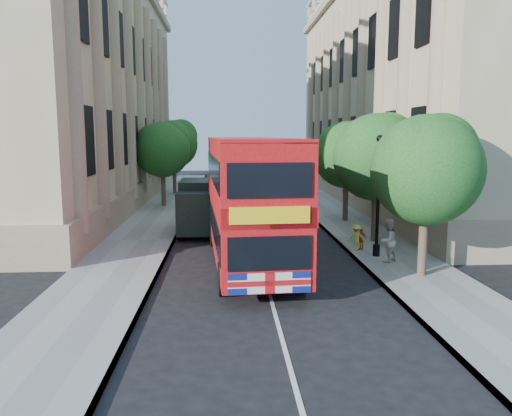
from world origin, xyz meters
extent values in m
plane|color=black|center=(0.00, 0.00, 0.00)|extent=(120.00, 120.00, 0.00)
cube|color=gray|center=(5.75, 10.00, 0.06)|extent=(3.50, 80.00, 0.12)
cube|color=gray|center=(-5.75, 10.00, 0.06)|extent=(3.50, 80.00, 0.12)
cube|color=tan|center=(13.80, 24.00, 9.00)|extent=(12.00, 38.00, 18.00)
cube|color=tan|center=(-13.80, 24.00, 9.00)|extent=(12.00, 38.00, 18.00)
cylinder|color=#473828|center=(5.80, 3.00, 1.43)|extent=(0.32, 0.32, 2.86)
sphere|color=#194B1C|center=(5.80, 3.00, 4.03)|extent=(4.00, 4.00, 4.00)
sphere|color=#194B1C|center=(6.40, 3.40, 4.68)|extent=(2.80, 2.80, 2.80)
sphere|color=#194B1C|center=(5.30, 2.70, 4.55)|extent=(2.60, 2.60, 2.60)
cylinder|color=#473828|center=(5.80, 9.00, 1.50)|extent=(0.32, 0.32, 2.99)
sphere|color=#194B1C|center=(5.80, 9.00, 4.22)|extent=(4.20, 4.20, 4.20)
sphere|color=#194B1C|center=(6.40, 9.40, 4.90)|extent=(2.94, 2.94, 2.94)
sphere|color=#194B1C|center=(5.30, 8.70, 4.76)|extent=(2.73, 2.73, 2.73)
cylinder|color=#473828|center=(5.80, 15.00, 1.45)|extent=(0.32, 0.32, 2.90)
sphere|color=#194B1C|center=(5.80, 15.00, 4.09)|extent=(4.00, 4.00, 4.00)
sphere|color=#194B1C|center=(6.40, 15.40, 4.75)|extent=(2.80, 2.80, 2.80)
sphere|color=#194B1C|center=(5.30, 14.70, 4.62)|extent=(2.60, 2.60, 2.60)
cylinder|color=#473828|center=(-6.00, 22.00, 1.50)|extent=(0.32, 0.32, 2.99)
sphere|color=#194B1C|center=(-6.00, 22.00, 4.22)|extent=(4.00, 4.00, 4.00)
sphere|color=#194B1C|center=(-5.40, 22.40, 4.90)|extent=(2.80, 2.80, 2.80)
sphere|color=#194B1C|center=(-6.50, 21.70, 4.76)|extent=(2.60, 2.60, 2.60)
cylinder|color=#473828|center=(-6.00, 30.00, 1.58)|extent=(0.32, 0.32, 3.17)
sphere|color=#194B1C|center=(-6.00, 30.00, 4.46)|extent=(4.20, 4.20, 4.20)
sphere|color=#194B1C|center=(-5.40, 30.40, 5.18)|extent=(2.94, 2.94, 2.94)
sphere|color=#194B1C|center=(-6.50, 29.70, 5.04)|extent=(2.73, 2.73, 2.73)
cylinder|color=black|center=(5.00, 6.00, 0.37)|extent=(0.30, 0.30, 0.50)
cylinder|color=black|center=(5.00, 6.00, 2.62)|extent=(0.14, 0.14, 5.00)
sphere|color=black|center=(5.00, 6.00, 5.12)|extent=(0.32, 0.32, 0.32)
cube|color=#B70C0F|center=(-0.50, 5.33, 2.79)|extent=(3.58, 11.09, 4.54)
cube|color=black|center=(-0.50, 5.33, 1.78)|extent=(3.60, 10.40, 1.03)
cube|color=black|center=(-0.50, 5.33, 3.97)|extent=(3.60, 10.40, 1.03)
cube|color=yellow|center=(-0.14, -0.12, 2.93)|extent=(2.41, 0.24, 0.52)
cylinder|color=black|center=(-1.55, 1.40, 0.57)|extent=(0.40, 1.17, 1.15)
cylinder|color=black|center=(1.05, 1.57, 0.57)|extent=(0.40, 1.17, 1.15)
cylinder|color=black|center=(-2.03, 8.86, 0.57)|extent=(0.40, 1.17, 1.15)
cylinder|color=black|center=(0.56, 9.03, 0.57)|extent=(0.40, 1.17, 1.15)
cube|color=black|center=(-2.90, 10.49, 1.37)|extent=(2.03, 1.82, 2.13)
cube|color=black|center=(-2.90, 9.63, 1.62)|extent=(1.82, 0.10, 0.71)
cube|color=black|center=(-2.90, 12.72, 1.57)|extent=(2.03, 3.24, 2.53)
cube|color=black|center=(-2.90, 12.11, 0.35)|extent=(1.83, 4.86, 0.25)
cylinder|color=black|center=(-3.81, 10.39, 0.40)|extent=(0.22, 0.81, 0.81)
cylinder|color=black|center=(-1.99, 10.39, 0.40)|extent=(0.22, 0.81, 0.81)
cylinder|color=black|center=(-3.81, 13.73, 0.40)|extent=(0.22, 0.81, 0.81)
cylinder|color=black|center=(-1.99, 13.73, 0.40)|extent=(0.22, 0.81, 0.81)
imported|color=black|center=(-0.27, 1.00, 0.82)|extent=(0.70, 0.59, 1.65)
imported|color=beige|center=(5.15, 4.98, 1.01)|extent=(1.10, 1.05, 1.78)
imported|color=orange|center=(4.67, 7.21, 0.62)|extent=(0.62, 0.52, 1.00)
imported|color=#D9D84A|center=(4.40, 7.03, 0.71)|extent=(0.85, 0.62, 1.18)
camera|label=1|loc=(-1.42, -14.58, 5.28)|focal=35.00mm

